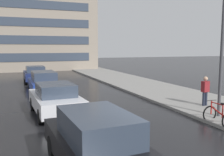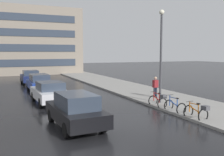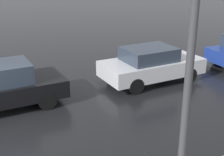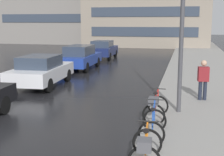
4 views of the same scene
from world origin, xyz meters
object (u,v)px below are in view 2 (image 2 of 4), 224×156
(car_black, at_px, (76,110))
(car_blue, at_px, (39,83))
(bicycle_second, at_px, (175,106))
(streetlamp, at_px, (161,49))
(bicycle_third, at_px, (159,100))
(pedestrian, at_px, (155,86))
(car_navy, at_px, (31,77))
(car_white, at_px, (50,92))
(bicycle_nearest, at_px, (198,112))

(car_black, height_order, car_blue, car_black)
(bicycle_second, xyz_separation_m, streetlamp, (0.61, 2.34, 3.32))
(bicycle_third, xyz_separation_m, pedestrian, (1.54, 2.71, 0.45))
(bicycle_third, relative_size, car_blue, 0.32)
(car_navy, bearing_deg, car_white, -89.76)
(streetlamp, bearing_deg, car_white, 152.82)
(bicycle_third, bearing_deg, bicycle_nearest, -88.02)
(car_blue, distance_m, streetlamp, 11.55)
(car_blue, relative_size, car_navy, 1.14)
(bicycle_third, xyz_separation_m, car_black, (-5.85, -1.76, 0.32))
(car_black, bearing_deg, car_navy, 90.49)
(car_white, distance_m, car_navy, 11.69)
(car_black, bearing_deg, streetlamp, 21.97)
(car_navy, xyz_separation_m, streetlamp, (6.70, -15.10, 2.93))
(bicycle_third, relative_size, car_white, 0.32)
(bicycle_nearest, distance_m, car_black, 6.16)
(bicycle_nearest, relative_size, bicycle_second, 1.15)
(car_white, bearing_deg, pedestrian, -11.94)
(car_navy, bearing_deg, car_black, -89.51)
(bicycle_nearest, relative_size, car_blue, 0.31)
(bicycle_second, bearing_deg, bicycle_third, 93.22)
(bicycle_nearest, xyz_separation_m, streetlamp, (0.58, 4.14, 3.23))
(car_black, distance_m, pedestrian, 8.63)
(bicycle_third, relative_size, streetlamp, 0.23)
(bicycle_third, distance_m, car_blue, 11.53)
(car_black, height_order, car_navy, car_black)
(bicycle_nearest, relative_size, pedestrian, 0.81)
(car_white, xyz_separation_m, streetlamp, (6.65, -3.41, 2.94))
(car_white, distance_m, streetlamp, 8.03)
(bicycle_nearest, height_order, pedestrian, pedestrian)
(bicycle_second, bearing_deg, car_navy, 109.24)
(bicycle_nearest, distance_m, streetlamp, 5.28)
(bicycle_nearest, xyz_separation_m, bicycle_third, (-0.11, 3.26, 0.02))
(bicycle_nearest, xyz_separation_m, pedestrian, (1.42, 5.97, 0.47))
(car_navy, height_order, streetlamp, streetlamp)
(bicycle_second, bearing_deg, bicycle_nearest, -89.03)
(bicycle_second, relative_size, pedestrian, 0.70)
(car_navy, relative_size, streetlamp, 0.62)
(bicycle_nearest, relative_size, car_navy, 0.35)
(bicycle_nearest, bearing_deg, bicycle_second, 90.97)
(car_navy, relative_size, pedestrian, 2.31)
(car_black, xyz_separation_m, car_navy, (-0.15, 17.74, -0.04))
(car_navy, bearing_deg, streetlamp, -66.08)
(car_white, bearing_deg, streetlamp, -27.18)
(car_white, relative_size, car_blue, 0.99)
(bicycle_nearest, bearing_deg, streetlamp, 81.97)
(bicycle_third, distance_m, car_black, 6.12)
(bicycle_third, bearing_deg, bicycle_second, -86.78)
(pedestrian, distance_m, streetlamp, 3.41)
(car_black, relative_size, car_white, 1.00)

